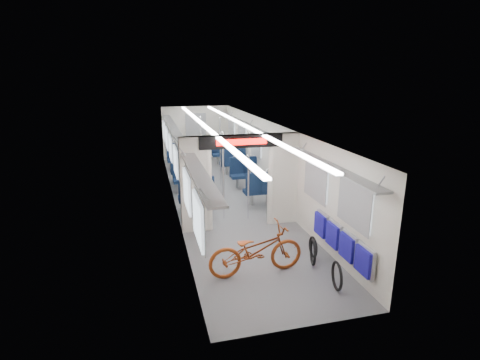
{
  "coord_description": "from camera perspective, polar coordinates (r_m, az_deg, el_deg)",
  "views": [
    {
      "loc": [
        -2.14,
        -10.42,
        3.69
      ],
      "look_at": [
        0.06,
        -1.72,
        1.11
      ],
      "focal_mm": 28.0,
      "sensor_mm": 36.0,
      "label": 1
    }
  ],
  "objects": [
    {
      "name": "bike_hoop_c",
      "position": [
        8.01,
        11.07,
        -10.14
      ],
      "size": [
        0.09,
        0.45,
        0.45
      ],
      "primitive_type": "torus",
      "rotation": [
        1.57,
        0.0,
        1.47
      ],
      "color": "black",
      "rests_on": "ground"
    },
    {
      "name": "bike_hoop_b",
      "position": [
        7.7,
        11.03,
        -10.93
      ],
      "size": [
        0.19,
        0.52,
        0.53
      ],
      "primitive_type": "torus",
      "rotation": [
        1.57,
        0.0,
        1.29
      ],
      "color": "black",
      "rests_on": "ground"
    },
    {
      "name": "stanchion_near_right",
      "position": [
        9.53,
        1.28,
        0.56
      ],
      "size": [
        0.04,
        0.04,
        2.3
      ],
      "primitive_type": "cylinder",
      "color": "silver",
      "rests_on": "ground"
    },
    {
      "name": "seat_bay_far_left",
      "position": [
        13.97,
        -8.89,
        2.93
      ],
      "size": [
        0.95,
        2.28,
        1.16
      ],
      "color": "black",
      "rests_on": "ground"
    },
    {
      "name": "stanchion_far_right",
      "position": [
        12.53,
        -3.02,
        4.31
      ],
      "size": [
        0.04,
        0.04,
        2.3
      ],
      "primitive_type": "cylinder",
      "color": "silver",
      "rests_on": "ground"
    },
    {
      "name": "flip_bench",
      "position": [
        7.54,
        15.09,
        -8.95
      ],
      "size": [
        0.12,
        2.13,
        0.55
      ],
      "color": "gray",
      "rests_on": "carriage"
    },
    {
      "name": "carriage",
      "position": [
        10.61,
        -2.25,
        4.1
      ],
      "size": [
        12.0,
        12.02,
        2.31
      ],
      "color": "#515456",
      "rests_on": "ground"
    },
    {
      "name": "seat_bay_far_right",
      "position": [
        14.84,
        -1.91,
        3.81
      ],
      "size": [
        0.92,
        2.14,
        1.12
      ],
      "color": "black",
      "rests_on": "ground"
    },
    {
      "name": "seat_bay_near_right",
      "position": [
        11.56,
        1.78,
        0.27
      ],
      "size": [
        0.92,
        2.14,
        1.12
      ],
      "color": "black",
      "rests_on": "ground"
    },
    {
      "name": "stanchion_far_left",
      "position": [
        12.88,
        -5.89,
        4.57
      ],
      "size": [
        0.04,
        0.04,
        2.3
      ],
      "primitive_type": "cylinder",
      "color": "silver",
      "rests_on": "ground"
    },
    {
      "name": "stanchion_near_left",
      "position": [
        9.55,
        -2.55,
        0.59
      ],
      "size": [
        0.05,
        0.05,
        2.3
      ],
      "primitive_type": "cylinder",
      "color": "silver",
      "rests_on": "ground"
    },
    {
      "name": "bicycle",
      "position": [
        7.16,
        2.46,
        -10.62
      ],
      "size": [
        1.87,
        0.73,
        0.97
      ],
      "primitive_type": "imported",
      "rotation": [
        0.0,
        0.0,
        1.62
      ],
      "color": "#8B3A14",
      "rests_on": "ground"
    },
    {
      "name": "bike_hoop_a",
      "position": [
        6.99,
        14.54,
        -14.15
      ],
      "size": [
        0.14,
        0.53,
        0.53
      ],
      "primitive_type": "torus",
      "rotation": [
        1.57,
        0.0,
        1.39
      ],
      "color": "black",
      "rests_on": "ground"
    },
    {
      "name": "seat_bay_near_left",
      "position": [
        11.09,
        -7.38,
        -0.45
      ],
      "size": [
        0.95,
        2.28,
        1.16
      ],
      "color": "black",
      "rests_on": "ground"
    }
  ]
}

